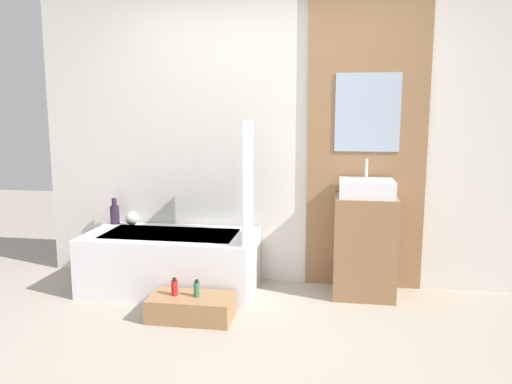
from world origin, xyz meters
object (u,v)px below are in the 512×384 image
object	(u,v)px
bathtub	(171,261)
vase_tall_dark	(115,213)
vase_round_light	(132,218)
bottle_soap_primary	(175,287)
wooden_step_bench	(191,307)
sink	(366,188)
bottle_soap_secondary	(197,289)

from	to	relation	value
bathtub	vase_tall_dark	bearing A→B (deg)	156.10
vase_round_light	bottle_soap_primary	distance (m)	1.11
vase_tall_dark	vase_round_light	xyz separation A→B (m)	(0.17, -0.02, -0.03)
vase_round_light	wooden_step_bench	bearing A→B (deg)	-46.10
vase_round_light	bathtub	bearing A→B (deg)	-29.63
wooden_step_bench	sink	distance (m)	1.67
bottle_soap_secondary	wooden_step_bench	bearing A→B (deg)	180.00
bathtub	vase_round_light	bearing A→B (deg)	150.37
sink	vase_round_light	size ratio (longest dim) A/B	3.52
bathtub	vase_round_light	xyz separation A→B (m)	(-0.45, 0.26, 0.31)
bottle_soap_secondary	bathtub	bearing A→B (deg)	124.36
bathtub	wooden_step_bench	world-z (taller)	bathtub
bottle_soap_primary	wooden_step_bench	bearing A→B (deg)	0.00
wooden_step_bench	sink	size ratio (longest dim) A/B	1.41
vase_tall_dark	wooden_step_bench	bearing A→B (deg)	-41.11
sink	vase_round_light	bearing A→B (deg)	176.71
wooden_step_bench	bottle_soap_primary	size ratio (longest dim) A/B	4.64
bathtub	vase_tall_dark	distance (m)	0.77
bottle_soap_primary	vase_tall_dark	bearing A→B (deg)	134.99
vase_tall_dark	bottle_soap_primary	size ratio (longest dim) A/B	1.79
wooden_step_bench	vase_tall_dark	bearing A→B (deg)	138.89
bathtub	vase_tall_dark	xyz separation A→B (m)	(-0.63, 0.28, 0.34)
bottle_soap_primary	bottle_soap_secondary	distance (m)	0.17
bathtub	bottle_soap_secondary	xyz separation A→B (m)	(0.39, -0.57, -0.02)
vase_round_light	sink	bearing A→B (deg)	-3.29
vase_round_light	bottle_soap_secondary	size ratio (longest dim) A/B	0.97
wooden_step_bench	bottle_soap_secondary	world-z (taller)	bottle_soap_secondary
vase_round_light	bottle_soap_primary	bearing A→B (deg)	-50.91
sink	bottle_soap_secondary	world-z (taller)	sink
wooden_step_bench	bathtub	bearing A→B (deg)	121.04
vase_round_light	bottle_soap_secondary	distance (m)	1.22
bathtub	wooden_step_bench	xyz separation A→B (m)	(0.34, -0.57, -0.16)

